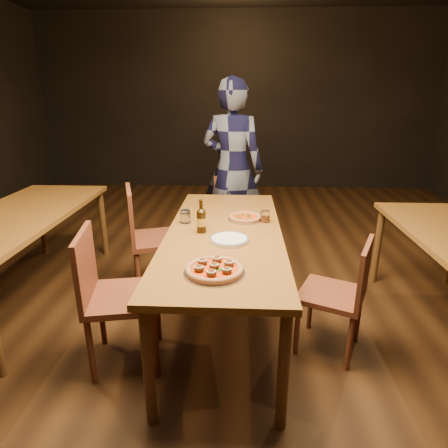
{
  "coord_description": "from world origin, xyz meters",
  "views": [
    {
      "loc": [
        0.12,
        -2.47,
        1.67
      ],
      "look_at": [
        0.0,
        -0.05,
        0.82
      ],
      "focal_mm": 30.0,
      "sensor_mm": 36.0,
      "label": 1
    }
  ],
  "objects_px": {
    "amber_glass": "(265,216)",
    "diner": "(232,168)",
    "table_left": "(16,223)",
    "water_glass": "(185,217)",
    "chair_main_sw": "(158,238)",
    "chair_main_e": "(332,293)",
    "table_main": "(224,240)",
    "beer_bottle": "(201,221)",
    "pizza_margherita": "(245,218)",
    "chair_end": "(234,217)",
    "chair_main_nw": "(124,296)",
    "plate_stack": "(229,240)",
    "pizza_meatball": "(214,269)"
  },
  "relations": [
    {
      "from": "chair_end",
      "to": "beer_bottle",
      "type": "xyz_separation_m",
      "value": [
        -0.2,
        -1.29,
        0.4
      ]
    },
    {
      "from": "chair_main_sw",
      "to": "chair_end",
      "type": "distance_m",
      "value": 1.0
    },
    {
      "from": "table_main",
      "to": "amber_glass",
      "type": "xyz_separation_m",
      "value": [
        0.3,
        0.22,
        0.12
      ]
    },
    {
      "from": "amber_glass",
      "to": "diner",
      "type": "relative_size",
      "value": 0.05
    },
    {
      "from": "chair_main_nw",
      "to": "plate_stack",
      "type": "distance_m",
      "value": 0.76
    },
    {
      "from": "chair_main_sw",
      "to": "chair_main_e",
      "type": "xyz_separation_m",
      "value": [
        1.31,
        -0.75,
        -0.07
      ]
    },
    {
      "from": "chair_main_sw",
      "to": "chair_end",
      "type": "xyz_separation_m",
      "value": [
        0.63,
        0.77,
        -0.06
      ]
    },
    {
      "from": "table_main",
      "to": "pizza_margherita",
      "type": "distance_m",
      "value": 0.31
    },
    {
      "from": "chair_end",
      "to": "table_main",
      "type": "bearing_deg",
      "value": -96.05
    },
    {
      "from": "beer_bottle",
      "to": "water_glass",
      "type": "height_order",
      "value": "beer_bottle"
    },
    {
      "from": "table_main",
      "to": "chair_main_e",
      "type": "xyz_separation_m",
      "value": [
        0.72,
        -0.26,
        -0.26
      ]
    },
    {
      "from": "table_main",
      "to": "water_glass",
      "type": "bearing_deg",
      "value": 151.11
    },
    {
      "from": "chair_main_nw",
      "to": "chair_main_e",
      "type": "height_order",
      "value": "chair_main_nw"
    },
    {
      "from": "chair_main_nw",
      "to": "chair_main_e",
      "type": "xyz_separation_m",
      "value": [
        1.33,
        0.19,
        -0.05
      ]
    },
    {
      "from": "chair_main_sw",
      "to": "pizza_margherita",
      "type": "bearing_deg",
      "value": -125.94
    },
    {
      "from": "chair_main_nw",
      "to": "diner",
      "type": "distance_m",
      "value": 2.06
    },
    {
      "from": "diner",
      "to": "water_glass",
      "type": "bearing_deg",
      "value": 94.78
    },
    {
      "from": "chair_main_e",
      "to": "chair_end",
      "type": "distance_m",
      "value": 1.67
    },
    {
      "from": "pizza_margherita",
      "to": "diner",
      "type": "relative_size",
      "value": 0.14
    },
    {
      "from": "pizza_meatball",
      "to": "chair_main_nw",
      "type": "bearing_deg",
      "value": 160.79
    },
    {
      "from": "chair_main_nw",
      "to": "plate_stack",
      "type": "relative_size",
      "value": 3.78
    },
    {
      "from": "table_main",
      "to": "chair_main_sw",
      "type": "relative_size",
      "value": 2.03
    },
    {
      "from": "pizza_meatball",
      "to": "table_main",
      "type": "bearing_deg",
      "value": 88.06
    },
    {
      "from": "water_glass",
      "to": "diner",
      "type": "distance_m",
      "value": 1.34
    },
    {
      "from": "table_left",
      "to": "diner",
      "type": "xyz_separation_m",
      "value": [
        1.71,
        1.16,
        0.24
      ]
    },
    {
      "from": "chair_end",
      "to": "diner",
      "type": "height_order",
      "value": "diner"
    },
    {
      "from": "beer_bottle",
      "to": "water_glass",
      "type": "xyz_separation_m",
      "value": [
        -0.14,
        0.2,
        -0.03
      ]
    },
    {
      "from": "chair_main_e",
      "to": "amber_glass",
      "type": "height_order",
      "value": "chair_main_e"
    },
    {
      "from": "table_left",
      "to": "beer_bottle",
      "type": "bearing_deg",
      "value": -12.14
    },
    {
      "from": "amber_glass",
      "to": "chair_main_e",
      "type": "bearing_deg",
      "value": -48.22
    },
    {
      "from": "table_main",
      "to": "beer_bottle",
      "type": "relative_size",
      "value": 8.65
    },
    {
      "from": "chair_main_sw",
      "to": "table_main",
      "type": "bearing_deg",
      "value": -148.24
    },
    {
      "from": "chair_main_sw",
      "to": "chair_end",
      "type": "height_order",
      "value": "chair_main_sw"
    },
    {
      "from": "beer_bottle",
      "to": "amber_glass",
      "type": "height_order",
      "value": "beer_bottle"
    },
    {
      "from": "beer_bottle",
      "to": "amber_glass",
      "type": "relative_size",
      "value": 2.61
    },
    {
      "from": "pizza_margherita",
      "to": "diner",
      "type": "distance_m",
      "value": 1.22
    },
    {
      "from": "chair_main_nw",
      "to": "amber_glass",
      "type": "xyz_separation_m",
      "value": [
        0.9,
        0.67,
        0.32
      ]
    },
    {
      "from": "water_glass",
      "to": "amber_glass",
      "type": "xyz_separation_m",
      "value": [
        0.6,
        0.05,
        -0.0
      ]
    },
    {
      "from": "pizza_margherita",
      "to": "water_glass",
      "type": "distance_m",
      "value": 0.46
    },
    {
      "from": "plate_stack",
      "to": "table_left",
      "type": "bearing_deg",
      "value": 164.24
    },
    {
      "from": "table_main",
      "to": "chair_end",
      "type": "bearing_deg",
      "value": 88.25
    },
    {
      "from": "pizza_margherita",
      "to": "pizza_meatball",
      "type": "bearing_deg",
      "value": -100.48
    },
    {
      "from": "beer_bottle",
      "to": "amber_glass",
      "type": "distance_m",
      "value": 0.52
    },
    {
      "from": "chair_main_sw",
      "to": "pizza_margherita",
      "type": "height_order",
      "value": "chair_main_sw"
    },
    {
      "from": "chair_main_nw",
      "to": "water_glass",
      "type": "relative_size",
      "value": 9.71
    },
    {
      "from": "pizza_margherita",
      "to": "diner",
      "type": "height_order",
      "value": "diner"
    },
    {
      "from": "chair_main_e",
      "to": "chair_end",
      "type": "bearing_deg",
      "value": -131.39
    },
    {
      "from": "amber_glass",
      "to": "pizza_meatball",
      "type": "bearing_deg",
      "value": -110.12
    },
    {
      "from": "table_main",
      "to": "chair_main_sw",
      "type": "distance_m",
      "value": 0.79
    },
    {
      "from": "chair_main_sw",
      "to": "chair_main_nw",
      "type": "bearing_deg",
      "value": 160.62
    }
  ]
}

